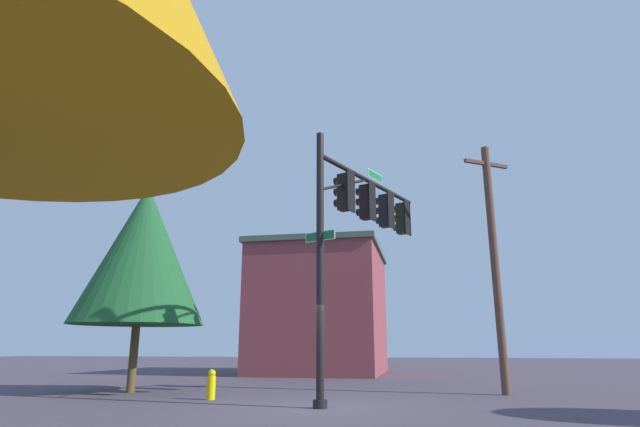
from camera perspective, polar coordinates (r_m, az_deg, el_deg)
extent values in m
plane|color=#453C47|center=(13.30, 0.01, -21.04)|extent=(120.00, 120.00, 0.00)
cylinder|color=black|center=(13.40, 0.01, -5.42)|extent=(0.20, 0.20, 7.26)
cylinder|color=black|center=(13.29, 0.01, -20.61)|extent=(0.36, 0.36, 0.20)
cylinder|color=black|center=(16.53, 5.73, 3.52)|extent=(5.39, 2.42, 0.14)
cylinder|color=black|center=(15.05, 2.83, 3.29)|extent=(2.46, 1.12, 1.07)
cube|color=black|center=(14.97, 2.81, 2.40)|extent=(0.43, 0.45, 1.10)
cube|color=black|center=(14.87, 3.48, 2.52)|extent=(0.42, 0.20, 1.22)
sphere|color=#FF2018|center=(15.17, 2.14, 3.50)|extent=(0.22, 0.22, 0.22)
cylinder|color=black|center=(15.21, 1.95, 3.64)|extent=(0.27, 0.22, 0.23)
sphere|color=#855607|center=(15.06, 2.16, 2.27)|extent=(0.22, 0.22, 0.22)
cylinder|color=black|center=(15.11, 1.96, 2.42)|extent=(0.27, 0.22, 0.23)
sphere|color=#0B621E|center=(14.97, 2.17, 1.03)|extent=(0.22, 0.22, 0.22)
cylinder|color=black|center=(15.01, 1.97, 1.18)|extent=(0.27, 0.22, 0.23)
cube|color=black|center=(16.03, 5.24, 1.27)|extent=(0.43, 0.45, 1.10)
cube|color=black|center=(15.95, 5.88, 1.38)|extent=(0.42, 0.20, 1.22)
sphere|color=#FF2018|center=(16.22, 4.59, 2.32)|extent=(0.22, 0.22, 0.22)
cylinder|color=black|center=(16.26, 4.40, 2.45)|extent=(0.27, 0.22, 0.23)
sphere|color=#855607|center=(16.12, 4.62, 1.17)|extent=(0.22, 0.22, 0.22)
cylinder|color=black|center=(16.17, 4.42, 1.30)|extent=(0.27, 0.22, 0.23)
sphere|color=#0B621E|center=(16.04, 4.64, 0.00)|extent=(0.22, 0.22, 0.22)
cylinder|color=black|center=(16.08, 4.45, 0.14)|extent=(0.27, 0.22, 0.23)
cube|color=black|center=(17.13, 7.36, 0.29)|extent=(0.44, 0.46, 1.10)
cube|color=black|center=(17.05, 7.96, 0.39)|extent=(0.42, 0.22, 1.22)
sphere|color=#FF2018|center=(17.31, 6.74, 1.27)|extent=(0.22, 0.22, 0.22)
cylinder|color=black|center=(17.36, 6.56, 1.40)|extent=(0.27, 0.22, 0.23)
sphere|color=#855607|center=(17.22, 6.78, 0.19)|extent=(0.22, 0.22, 0.22)
cylinder|color=black|center=(17.27, 6.60, 0.32)|extent=(0.27, 0.22, 0.23)
sphere|color=#0B621E|center=(17.14, 6.81, -0.91)|extent=(0.22, 0.22, 0.22)
cylinder|color=black|center=(17.18, 6.63, -0.78)|extent=(0.27, 0.22, 0.23)
cube|color=black|center=(18.26, 9.23, -0.58)|extent=(0.44, 0.46, 1.10)
cube|color=black|center=(18.18, 9.79, -0.49)|extent=(0.42, 0.22, 1.22)
sphere|color=#FF2018|center=(18.43, 8.63, 0.36)|extent=(0.22, 0.22, 0.22)
cylinder|color=black|center=(18.47, 8.45, 0.48)|extent=(0.27, 0.22, 0.23)
sphere|color=#855607|center=(18.34, 8.67, -0.67)|extent=(0.22, 0.22, 0.22)
cylinder|color=black|center=(18.38, 8.49, -0.54)|extent=(0.27, 0.22, 0.23)
sphere|color=#0B621E|center=(18.27, 8.71, -1.70)|extent=(0.22, 0.22, 0.22)
cylinder|color=black|center=(18.30, 8.53, -1.58)|extent=(0.27, 0.22, 0.23)
cube|color=white|center=(16.86, 6.19, 4.23)|extent=(0.87, 0.39, 0.26)
cube|color=#137A36|center=(16.86, 6.19, 4.23)|extent=(0.84, 0.38, 0.22)
cube|color=white|center=(13.53, 0.01, -2.56)|extent=(0.39, 0.87, 0.26)
cube|color=#116A30|center=(13.53, 0.01, -2.56)|extent=(0.38, 0.84, 0.22)
cylinder|color=brown|center=(17.89, 19.04, -5.36)|extent=(0.27, 0.27, 8.25)
cube|color=brown|center=(18.74, 18.15, 5.33)|extent=(1.09, 1.57, 0.12)
cylinder|color=yellow|center=(15.64, -12.12, -18.59)|extent=(0.24, 0.24, 0.65)
sphere|color=#DCB505|center=(15.61, -12.04, -17.14)|extent=(0.22, 0.22, 0.22)
cylinder|color=yellow|center=(15.77, -11.89, -18.44)|extent=(0.12, 0.10, 0.10)
cylinder|color=brown|center=(18.68, -20.23, -14.99)|extent=(0.27, 0.27, 2.18)
cone|color=#1D5529|center=(18.94, -19.28, -4.18)|extent=(4.46, 4.46, 4.95)
cube|color=brown|center=(29.91, 0.22, -11.03)|extent=(8.88, 6.77, 6.77)
cube|color=#425846|center=(30.35, 0.21, -4.35)|extent=(9.18, 7.07, 0.30)
cube|color=#A5B7C6|center=(31.39, -5.78, -7.99)|extent=(0.90, 0.04, 1.20)
cube|color=#A5B7C6|center=(33.49, -4.67, -11.99)|extent=(0.90, 0.04, 1.20)
cube|color=#A5B7C6|center=(30.23, -6.45, -10.82)|extent=(0.90, 0.04, 1.20)
cube|color=#A5B7C6|center=(30.92, -6.07, -13.43)|extent=(0.90, 0.04, 1.20)
cube|color=#A5B7C6|center=(29.80, -6.71, -10.72)|extent=(0.90, 0.04, 1.20)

